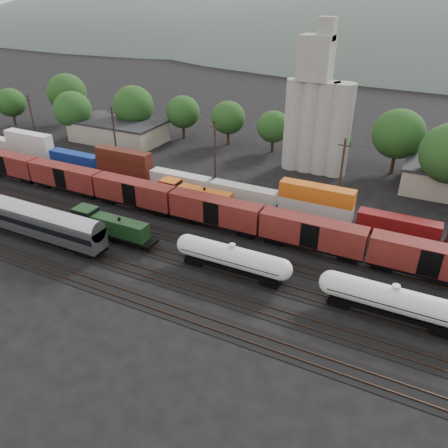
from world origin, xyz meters
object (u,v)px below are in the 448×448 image
at_px(tank_car_a, 232,258).
at_px(grain_silo, 317,116).
at_px(green_locomotive, 106,225).
at_px(passenger_coach, 34,219).
at_px(orange_locomotive, 191,195).

relative_size(tank_car_a, grain_silo, 0.57).
xyz_separation_m(green_locomotive, tank_car_a, (20.89, 0.00, 0.23)).
distance_m(tank_car_a, grain_silo, 41.93).
xyz_separation_m(tank_car_a, passenger_coach, (-30.07, -5.00, 0.90)).
distance_m(passenger_coach, orange_locomotive, 25.03).
bearing_deg(grain_silo, green_locomotive, -115.52).
distance_m(tank_car_a, orange_locomotive, 21.26).
xyz_separation_m(tank_car_a, orange_locomotive, (-15.06, 15.00, -0.25)).
height_order(passenger_coach, grain_silo, grain_silo).
bearing_deg(orange_locomotive, grain_silo, 62.13).
bearing_deg(passenger_coach, grain_silo, 57.99).
height_order(passenger_coach, orange_locomotive, passenger_coach).
relative_size(orange_locomotive, grain_silo, 0.55).
xyz_separation_m(green_locomotive, grain_silo, (19.58, 41.00, 8.93)).
distance_m(passenger_coach, grain_silo, 54.80).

